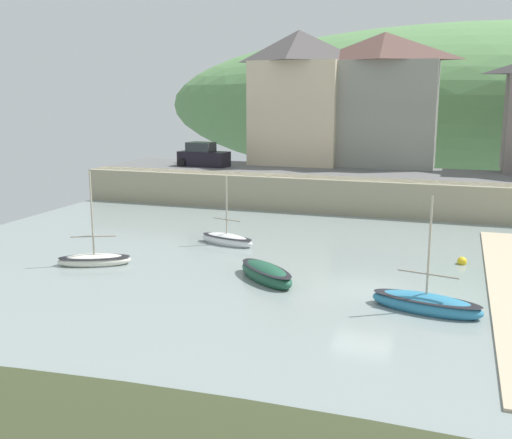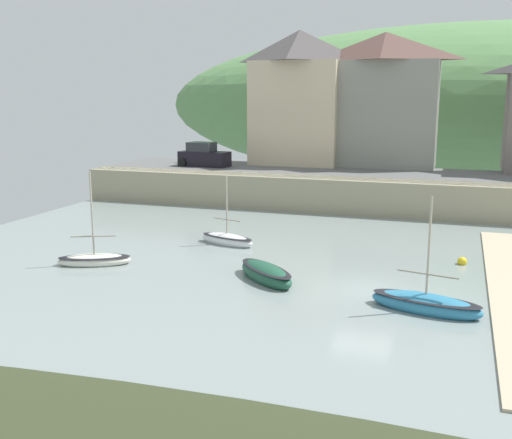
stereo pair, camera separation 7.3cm
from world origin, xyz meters
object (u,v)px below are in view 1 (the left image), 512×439
Objects in this scene: fishing_boat_green at (426,304)px; parked_car_near_slipway at (203,156)px; waterfront_building_left at (298,97)px; waterfront_building_centre at (383,99)px; sailboat_blue_trim at (94,260)px; mooring_buoy at (462,261)px; sailboat_white_hull at (227,240)px; sailboat_nearest_shore at (266,274)px.

parked_car_near_slipway is (-18.97, 22.51, 2.92)m from fishing_boat_green.
parked_car_near_slipway is at bearing -146.37° from waterfront_building_left.
waterfront_building_centre is 28.51m from fishing_boat_green.
mooring_buoy is (17.06, 5.79, -0.10)m from sailboat_blue_trim.
sailboat_blue_trim is at bearing -161.26° from mooring_buoy.
mooring_buoy is at bearing 15.34° from sailboat_white_hull.
mooring_buoy is at bearing 92.34° from fishing_boat_green.
sailboat_blue_trim is at bearing -173.19° from fishing_boat_green.
mooring_buoy is (12.40, -0.10, -0.13)m from sailboat_white_hull.
waterfront_building_left is at bearing 109.09° from sailboat_white_hull.
waterfront_building_centre is at bearing 89.17° from sailboat_white_hull.
sailboat_white_hull is 0.86× the size of fishing_boat_green.
waterfront_building_left is 1.04× the size of waterfront_building_centre.
sailboat_nearest_shore is at bearing -23.14° from sailboat_blue_trim.
sailboat_white_hull is at bearing 179.52° from mooring_buoy.
sailboat_nearest_shore is (-1.77, -25.22, -7.47)m from waterfront_building_centre.
waterfront_building_centre is 22.97× the size of mooring_buoy.
waterfront_building_left is 30.61m from fishing_boat_green.
waterfront_building_left is 26.83m from sailboat_blue_trim.
sailboat_white_hull is (-4.08, 5.66, -0.04)m from sailboat_nearest_shore.
mooring_buoy is at bearing -31.90° from parked_car_near_slipway.
waterfront_building_centre is 22.08m from mooring_buoy.
sailboat_blue_trim is at bearing -76.39° from parked_car_near_slipway.
sailboat_nearest_shore is (5.19, -25.22, -7.66)m from waterfront_building_left.
fishing_boat_green is (12.20, -27.01, -7.67)m from waterfront_building_left.
waterfront_building_left is at bearing 57.41° from sailboat_blue_trim.
waterfront_building_centre is at bearing 128.72° from sailboat_nearest_shore.
sailboat_blue_trim is at bearing -97.94° from waterfront_building_left.
waterfront_building_centre is at bearing 0.00° from waterfront_building_left.
waterfront_building_centre reaches higher than sailboat_white_hull.
fishing_boat_green is at bearing -45.00° from parked_car_near_slipway.
waterfront_building_centre is 2.62× the size of sailboat_white_hull.
waterfront_building_left is 2.72× the size of sailboat_white_hull.
parked_car_near_slipway reaches higher than sailboat_white_hull.
fishing_boat_green is 10.19× the size of mooring_buoy.
waterfront_building_left is 9.42m from parked_car_near_slipway.
waterfront_building_left is at bearing 38.50° from parked_car_near_slipway.
fishing_boat_green is (11.09, -7.45, 0.02)m from sailboat_white_hull.
sailboat_white_hull is at bearing -106.66° from waterfront_building_centre.
waterfront_building_centre is 28.54m from sailboat_blue_trim.
waterfront_building_centre is 2.82× the size of sailboat_nearest_shore.
sailboat_blue_trim is 18.02m from mooring_buoy.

